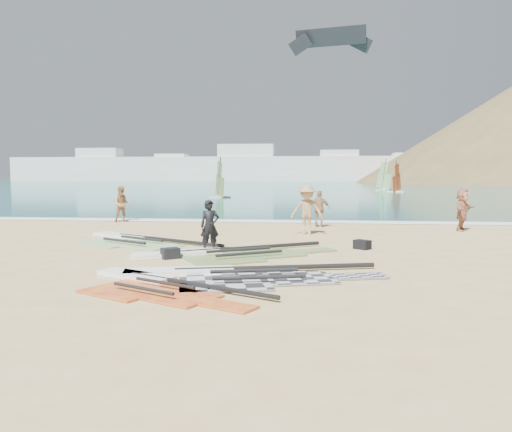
# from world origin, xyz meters

# --- Properties ---
(ground) EXTENTS (300.00, 300.00, 0.00)m
(ground) POSITION_xyz_m (0.00, 0.00, 0.00)
(ground) COLOR tan
(ground) RESTS_ON ground
(sea) EXTENTS (300.00, 240.00, 0.06)m
(sea) POSITION_xyz_m (0.00, 132.00, 0.00)
(sea) COLOR #0E5363
(sea) RESTS_ON ground
(surf_line) EXTENTS (300.00, 1.20, 0.04)m
(surf_line) POSITION_xyz_m (0.00, 12.30, 0.00)
(surf_line) COLOR white
(surf_line) RESTS_ON ground
(far_town) EXTENTS (160.00, 8.00, 12.00)m
(far_town) POSITION_xyz_m (-15.72, 150.00, 4.49)
(far_town) COLOR white
(far_town) RESTS_ON ground
(rig_grey) EXTENTS (6.37, 3.35, 0.20)m
(rig_grey) POSITION_xyz_m (-0.48, -1.34, 0.05)
(rig_grey) COLOR #28272A
(rig_grey) RESTS_ON ground
(rig_green) EXTENTS (5.73, 4.55, 0.20)m
(rig_green) POSITION_xyz_m (-4.99, 4.38, 0.05)
(rig_green) COLOR green
(rig_green) RESTS_ON ground
(rig_orange) EXTENTS (6.08, 4.39, 0.20)m
(rig_orange) POSITION_xyz_m (-1.27, 1.71, 0.05)
(rig_orange) COLOR orange
(rig_orange) RESTS_ON ground
(rig_red) EXTENTS (4.53, 3.42, 0.19)m
(rig_red) POSITION_xyz_m (-2.03, -2.58, 0.05)
(rig_red) COLOR red
(rig_red) RESTS_ON ground
(gear_bag_near) EXTENTS (0.60, 0.58, 0.31)m
(gear_bag_near) POSITION_xyz_m (-2.68, 1.01, 0.15)
(gear_bag_near) COLOR black
(gear_bag_near) RESTS_ON ground
(gear_bag_far) EXTENTS (0.60, 0.59, 0.30)m
(gear_bag_far) POSITION_xyz_m (2.98, 3.46, 0.15)
(gear_bag_far) COLOR black
(gear_bag_far) RESTS_ON ground
(person_wetsuit) EXTENTS (0.69, 0.58, 1.63)m
(person_wetsuit) POSITION_xyz_m (-1.79, 2.31, 0.81)
(person_wetsuit) COLOR black
(person_wetsuit) RESTS_ON ground
(beachgoer_left) EXTENTS (1.09, 1.00, 1.81)m
(beachgoer_left) POSITION_xyz_m (-8.20, 11.50, 0.91)
(beachgoer_left) COLOR #A87A4D
(beachgoer_left) RESTS_ON ground
(beachgoer_mid) EXTENTS (1.30, 0.77, 1.99)m
(beachgoer_mid) POSITION_xyz_m (1.16, 7.16, 0.99)
(beachgoer_mid) COLOR #A6825A
(beachgoer_mid) RESTS_ON ground
(beachgoer_back) EXTENTS (1.04, 0.59, 1.68)m
(beachgoer_back) POSITION_xyz_m (1.71, 10.09, 0.84)
(beachgoer_back) COLOR #A47F54
(beachgoer_back) RESTS_ON ground
(beachgoer_right) EXTENTS (1.35, 1.72, 1.82)m
(beachgoer_right) POSITION_xyz_m (7.74, 9.24, 0.91)
(beachgoer_right) COLOR tan
(beachgoer_right) RESTS_ON ground
(windsurfer_left) EXTENTS (2.32, 2.49, 4.15)m
(windsurfer_left) POSITION_xyz_m (-7.88, 36.86, 1.23)
(windsurfer_left) COLOR white
(windsurfer_left) RESTS_ON ground
(windsurfer_centre) EXTENTS (2.32, 2.43, 4.24)m
(windsurfer_centre) POSITION_xyz_m (12.55, 55.07, 1.25)
(windsurfer_centre) COLOR white
(windsurfer_centre) RESTS_ON ground
(windsurfer_right) EXTENTS (2.51, 2.59, 4.64)m
(windsurfer_right) POSITION_xyz_m (11.80, 61.57, 1.34)
(windsurfer_right) COLOR white
(windsurfer_right) RESTS_ON ground
(kitesurf_kite) EXTENTS (8.69, 2.49, 2.73)m
(kitesurf_kite) POSITION_xyz_m (3.18, 41.59, 16.61)
(kitesurf_kite) COLOR #222127
(kitesurf_kite) RESTS_ON ground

